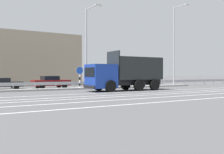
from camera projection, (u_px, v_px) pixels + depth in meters
ground_plane at (97, 90)px, 25.86m from camera, size 320.00×320.00×0.00m
lane_strip_0 at (137, 92)px, 23.62m from camera, size 52.85×0.16×0.01m
lane_strip_1 at (153, 93)px, 21.74m from camera, size 52.85×0.16×0.01m
lane_strip_2 at (164, 94)px, 20.57m from camera, size 52.85×0.16×0.01m
lane_strip_3 at (182, 96)px, 18.95m from camera, size 52.85×0.16×0.01m
lane_strip_4 at (209, 98)px, 16.98m from camera, size 52.85×0.16×0.01m
median_island at (88, 88)px, 27.60m from camera, size 29.07×1.10×0.18m
median_guardrail at (83, 83)px, 28.60m from camera, size 52.85×0.09×0.78m
dump_truck at (117, 77)px, 24.66m from camera, size 7.74×2.84×3.73m
median_road_sign at (80, 77)px, 27.08m from camera, size 0.81×0.16×2.37m
street_lamp_1 at (87, 43)px, 27.21m from camera, size 0.71×2.75×8.50m
street_lamp_2 at (175, 42)px, 33.70m from camera, size 0.71×2.36×10.31m
parked_car_2 at (2, 83)px, 26.88m from camera, size 4.03×2.22×1.20m
parked_car_3 at (51, 82)px, 29.03m from camera, size 4.03×2.07×1.37m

